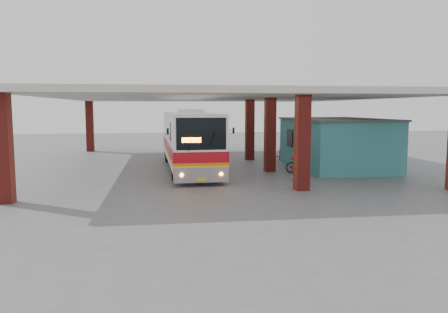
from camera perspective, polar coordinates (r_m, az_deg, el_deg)
ground at (r=22.66m, az=0.44°, el=-3.18°), size 90.00×90.00×0.00m
brick_columns at (r=27.56m, az=1.83°, el=3.07°), size 20.10×21.60×4.35m
canopy_roof at (r=28.86m, az=-0.50°, el=7.83°), size 21.00×23.00×0.30m
shop_building at (r=28.34m, az=14.36°, el=1.72°), size 5.20×8.20×3.11m
coach_bus at (r=26.84m, az=-4.58°, el=2.24°), size 3.04×12.79×3.70m
motorcycle at (r=25.89m, az=10.01°, el=-0.98°), size 1.93×0.85×0.98m
pedestrian at (r=22.80m, az=9.46°, el=-0.82°), size 0.79×0.63×1.88m
red_chair at (r=32.11m, az=7.13°, el=0.27°), size 0.51×0.51×0.82m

